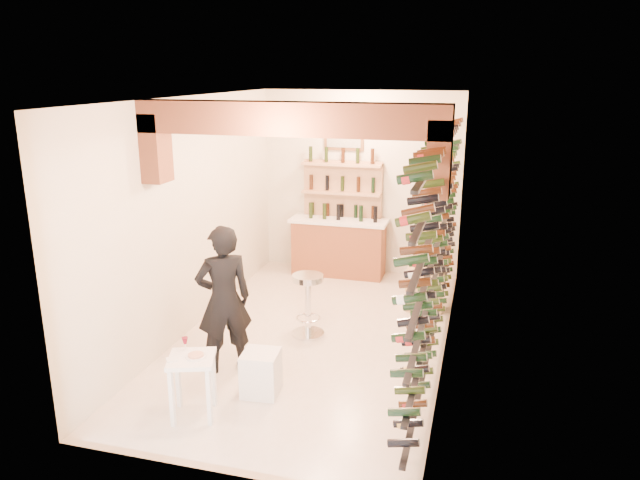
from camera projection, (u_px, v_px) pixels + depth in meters
The scene contains 11 objects.
ground at pixel (314, 337), 8.23m from camera, with size 6.00×6.00×0.00m, color beige.
room_shell at pixel (308, 178), 7.37m from camera, with size 3.52×6.02×3.21m.
wine_rack at pixel (433, 236), 7.41m from camera, with size 0.32×5.70×2.56m.
back_counter at pixel (339, 245), 10.61m from camera, with size 1.70×0.62×1.29m.
back_shelving at pixel (342, 207), 10.66m from camera, with size 1.40×0.31×2.73m.
tasting_table at pixel (192, 368), 6.22m from camera, with size 0.59×0.59×0.82m.
white_stool at pixel (261, 373), 6.73m from camera, with size 0.40×0.40×0.50m, color white.
person at pixel (224, 300), 7.09m from camera, with size 0.66×0.44×1.82m, color black.
chrome_barstool at pixel (308, 301), 8.16m from camera, with size 0.45×0.45×0.87m.
crate_lower at pixel (424, 299), 9.14m from camera, with size 0.53×0.37×0.32m, color tan.
crate_upper at pixel (425, 280), 9.05m from camera, with size 0.55×0.38×0.32m, color tan.
Camera 1 is at (2.07, -7.26, 3.53)m, focal length 33.69 mm.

